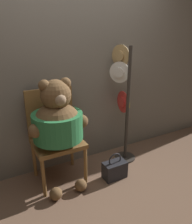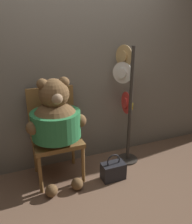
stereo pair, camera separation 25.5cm
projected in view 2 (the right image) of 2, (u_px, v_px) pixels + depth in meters
The scene contains 6 objects.
ground_plane at pixel (91, 181), 2.60m from camera, with size 14.00×14.00×0.00m, color brown.
wall_back at pixel (74, 73), 2.68m from camera, with size 8.00×0.10×2.38m.
chair at pixel (55, 130), 2.56m from camera, with size 0.55×0.47×1.07m.
teddy_bear at pixel (56, 121), 2.35m from camera, with size 0.65×0.57×1.24m.
hat_display_rack at pixel (127, 101), 2.80m from camera, with size 0.29×0.41×1.52m.
handbag_on_ground at pixel (113, 171), 2.61m from camera, with size 0.28×0.16×0.33m.
Camera 2 is at (-0.76, -2.02, 1.68)m, focal length 35.00 mm.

